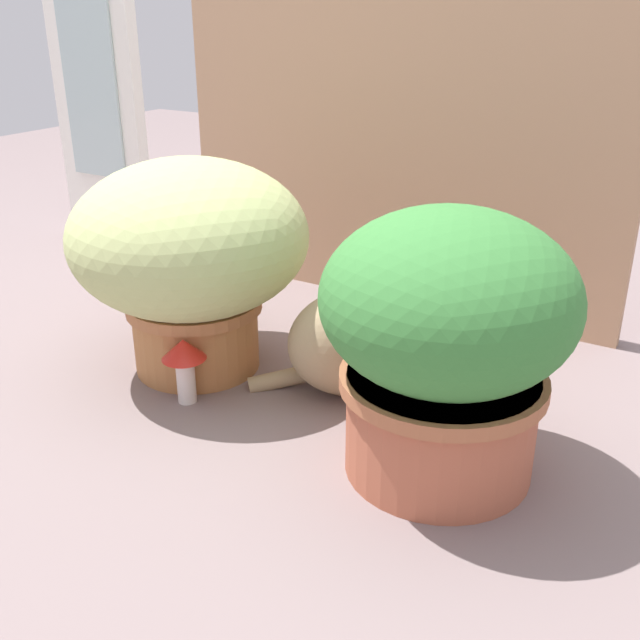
% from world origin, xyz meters
% --- Properties ---
extents(ground_plane, '(6.00, 6.00, 0.00)m').
position_xyz_m(ground_plane, '(0.00, 0.00, 0.00)').
color(ground_plane, slate).
extents(cardboard_backdrop, '(1.18, 0.03, 0.83)m').
position_xyz_m(cardboard_backdrop, '(-0.00, 0.59, 0.41)').
color(cardboard_backdrop, tan).
rests_on(cardboard_backdrop, ground).
extents(window_panel_white, '(0.34, 0.05, 0.93)m').
position_xyz_m(window_panel_white, '(-1.01, 0.60, 0.47)').
color(window_panel_white, white).
rests_on(window_panel_white, ground).
extents(grass_planter, '(0.49, 0.49, 0.45)m').
position_xyz_m(grass_planter, '(-0.17, 0.02, 0.26)').
color(grass_planter, '#AD6F3F').
rests_on(grass_planter, ground).
extents(leafy_planter, '(0.41, 0.41, 0.45)m').
position_xyz_m(leafy_planter, '(0.42, -0.07, 0.25)').
color(leafy_planter, '#AF5C41').
rests_on(leafy_planter, ground).
extents(cat, '(0.36, 0.30, 0.32)m').
position_xyz_m(cat, '(0.19, 0.10, 0.12)').
color(cat, tan).
rests_on(cat, ground).
extents(mushroom_ornament_red, '(0.09, 0.09, 0.13)m').
position_xyz_m(mushroom_ornament_red, '(-0.09, -0.11, 0.09)').
color(mushroom_ornament_red, silver).
rests_on(mushroom_ornament_red, ground).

